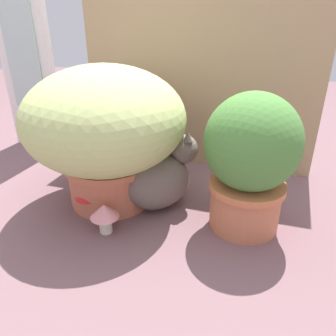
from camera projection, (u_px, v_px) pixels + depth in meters
ground_plane at (143, 216)px, 1.22m from camera, size 6.00×6.00×0.00m
cardboard_backdrop at (198, 78)px, 1.48m from camera, size 1.09×0.03×0.83m
window_panel_white at (25, 53)px, 1.65m from camera, size 0.30×0.05×0.99m
grass_planter at (106, 127)px, 1.19m from camera, size 0.60×0.60×0.53m
leafy_planter at (250, 159)px, 1.06m from camera, size 0.31×0.31×0.48m
cat at (161, 178)px, 1.23m from camera, size 0.35×0.31×0.32m
mushroom_ornament_red at (90, 193)px, 1.20m from camera, size 0.11×0.11×0.13m
mushroom_ornament_pink at (105, 213)px, 1.10m from camera, size 0.10×0.10×0.11m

